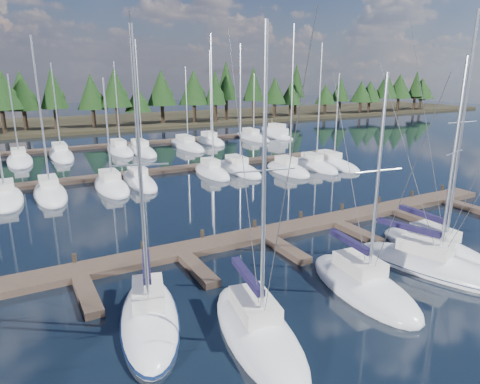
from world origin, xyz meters
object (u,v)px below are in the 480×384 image
front_sailboat_3 (363,286)px  main_dock (267,237)px  front_sailboat_4 (430,266)px  motor_yacht_right (275,135)px  front_sailboat_2 (258,331)px  front_sailboat_1 (150,318)px  front_sailboat_5 (438,250)px

front_sailboat_3 → main_dock: bearing=94.8°
front_sailboat_4 → motor_yacht_right: 50.77m
front_sailboat_2 → front_sailboat_1: bearing=139.5°
front_sailboat_5 → main_dock: bearing=138.3°
front_sailboat_3 → front_sailboat_5: 7.38m
front_sailboat_4 → main_dock: bearing=124.4°
front_sailboat_2 → motor_yacht_right: size_ratio=1.61×
front_sailboat_1 → front_sailboat_4: bearing=-8.9°
front_sailboat_2 → motor_yacht_right: front_sailboat_2 is taller
front_sailboat_1 → front_sailboat_3: 10.84m
main_dock → front_sailboat_3: 8.24m
motor_yacht_right → front_sailboat_5: bearing=-111.2°
front_sailboat_2 → front_sailboat_4: front_sailboat_2 is taller
front_sailboat_1 → front_sailboat_3: (10.59, -2.32, -0.02)m
front_sailboat_4 → front_sailboat_5: bearing=28.0°
front_sailboat_2 → front_sailboat_5: (14.15, 1.97, 0.01)m
front_sailboat_3 → motor_yacht_right: size_ratio=1.40×
main_dock → front_sailboat_1: front_sailboat_1 is taller
front_sailboat_2 → front_sailboat_5: front_sailboat_5 is taller
main_dock → front_sailboat_4: 10.10m
front_sailboat_1 → motor_yacht_right: 56.77m
main_dock → front_sailboat_1: size_ratio=3.27×
front_sailboat_1 → front_sailboat_3: front_sailboat_1 is taller
front_sailboat_1 → front_sailboat_3: size_ratio=1.15×
main_dock → front_sailboat_2: front_sailboat_2 is taller
front_sailboat_3 → front_sailboat_1: bearing=167.7°
main_dock → front_sailboat_1: 11.52m
front_sailboat_3 → front_sailboat_5: size_ratio=0.79×
main_dock → front_sailboat_4: front_sailboat_4 is taller
front_sailboat_5 → motor_yacht_right: size_ratio=1.79×
motor_yacht_right → front_sailboat_2: bearing=-123.9°
main_dock → front_sailboat_3: size_ratio=3.75×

